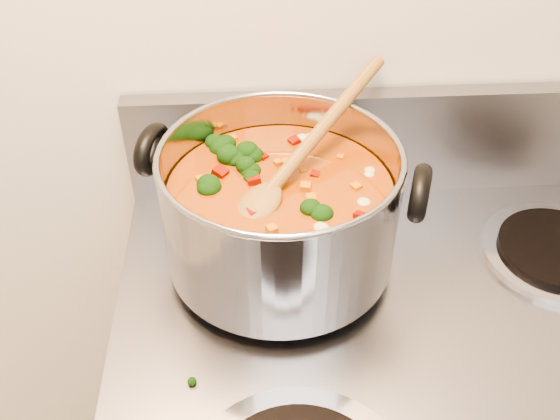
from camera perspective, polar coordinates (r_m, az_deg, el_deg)
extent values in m
cube|color=gray|center=(0.92, 10.95, 6.22)|extent=(0.78, 0.03, 0.16)
cylinder|color=#A5A5AD|center=(0.82, -0.02, -5.01)|extent=(0.20, 0.20, 0.01)
cylinder|color=black|center=(0.81, -0.02, -4.61)|extent=(0.15, 0.15, 0.01)
cylinder|color=#A5A5AD|center=(0.91, 23.94, -3.57)|extent=(0.20, 0.20, 0.01)
cylinder|color=black|center=(0.91, 24.07, -3.20)|extent=(0.15, 0.15, 0.01)
cylinder|color=#9E9DA5|center=(0.76, 0.00, 0.30)|extent=(0.29, 0.29, 0.15)
torus|color=#9E9DA5|center=(0.71, 0.00, 5.08)|extent=(0.29, 0.29, 0.01)
cylinder|color=#92490D|center=(0.78, 0.00, -1.00)|extent=(0.27, 0.27, 0.11)
torus|color=black|center=(0.78, -11.59, 5.45)|extent=(0.04, 0.08, 0.08)
torus|color=black|center=(0.71, 12.66, 1.53)|extent=(0.04, 0.08, 0.08)
ellipsoid|color=black|center=(0.72, -7.02, 0.55)|extent=(0.04, 0.04, 0.03)
ellipsoid|color=black|center=(0.75, -4.56, 2.33)|extent=(0.04, 0.04, 0.03)
ellipsoid|color=black|center=(0.78, -3.39, 4.34)|extent=(0.04, 0.04, 0.03)
ellipsoid|color=black|center=(0.78, 1.30, 4.08)|extent=(0.04, 0.04, 0.03)
ellipsoid|color=black|center=(0.68, -5.37, -1.84)|extent=(0.04, 0.04, 0.03)
ellipsoid|color=black|center=(0.78, 8.74, 3.62)|extent=(0.04, 0.04, 0.03)
ellipsoid|color=black|center=(0.72, -5.09, 0.36)|extent=(0.04, 0.04, 0.03)
ellipsoid|color=maroon|center=(0.82, 4.58, 6.36)|extent=(0.01, 0.01, 0.01)
ellipsoid|color=maroon|center=(0.76, -8.89, 2.42)|extent=(0.01, 0.01, 0.01)
ellipsoid|color=maroon|center=(0.76, -2.83, 2.97)|extent=(0.01, 0.01, 0.01)
ellipsoid|color=maroon|center=(0.73, -2.75, 1.62)|extent=(0.01, 0.01, 0.01)
ellipsoid|color=maroon|center=(0.76, -4.88, 3.15)|extent=(0.01, 0.01, 0.01)
ellipsoid|color=maroon|center=(0.80, -6.23, 5.07)|extent=(0.01, 0.01, 0.01)
ellipsoid|color=maroon|center=(0.70, 2.82, -0.33)|extent=(0.01, 0.01, 0.01)
ellipsoid|color=maroon|center=(0.69, -6.76, -1.39)|extent=(0.01, 0.01, 0.01)
ellipsoid|color=maroon|center=(0.76, 9.21, 2.63)|extent=(0.01, 0.01, 0.01)
ellipsoid|color=maroon|center=(0.65, -0.20, -4.09)|extent=(0.01, 0.01, 0.01)
ellipsoid|color=#BE660A|center=(0.76, 8.62, 2.53)|extent=(0.01, 0.01, 0.01)
ellipsoid|color=#BE660A|center=(0.76, -2.05, 3.09)|extent=(0.01, 0.01, 0.01)
ellipsoid|color=#BE660A|center=(0.71, 3.24, -0.01)|extent=(0.01, 0.01, 0.01)
ellipsoid|color=#BE660A|center=(0.67, -1.32, -2.40)|extent=(0.01, 0.01, 0.01)
ellipsoid|color=#BE660A|center=(0.79, -4.25, 4.53)|extent=(0.01, 0.01, 0.01)
ellipsoid|color=#BE660A|center=(0.80, -2.84, 5.06)|extent=(0.01, 0.01, 0.01)
ellipsoid|color=#BE660A|center=(0.78, 5.82, 3.84)|extent=(0.01, 0.01, 0.01)
ellipsoid|color=#BE660A|center=(0.83, 0.60, 6.96)|extent=(0.01, 0.01, 0.01)
ellipsoid|color=#BE660A|center=(0.83, 1.42, 6.76)|extent=(0.01, 0.01, 0.01)
ellipsoid|color=#BE660A|center=(0.74, -8.06, 1.55)|extent=(0.01, 0.01, 0.01)
ellipsoid|color=#CABF8A|center=(0.79, -7.64, 4.63)|extent=(0.02, 0.02, 0.01)
ellipsoid|color=#CABF8A|center=(0.68, -4.28, -2.40)|extent=(0.02, 0.02, 0.01)
ellipsoid|color=#CABF8A|center=(0.66, 3.44, -4.03)|extent=(0.02, 0.02, 0.01)
ellipsoid|color=#CABF8A|center=(0.66, -1.63, -3.92)|extent=(0.02, 0.02, 0.01)
ellipsoid|color=#CABF8A|center=(0.66, -3.65, -3.78)|extent=(0.02, 0.02, 0.01)
ellipsoid|color=#CABF8A|center=(0.73, -8.53, 0.69)|extent=(0.02, 0.02, 0.01)
ellipsoid|color=#CABF8A|center=(0.79, 7.64, 4.21)|extent=(0.02, 0.02, 0.01)
ellipsoid|color=#CABF8A|center=(0.83, -0.76, 6.61)|extent=(0.02, 0.02, 0.01)
ellipsoid|color=olive|center=(0.72, -2.15, 0.27)|extent=(0.09, 0.09, 0.04)
cylinder|color=olive|center=(0.78, 3.87, 7.44)|extent=(0.19, 0.22, 0.09)
ellipsoid|color=black|center=(0.68, -1.71, -17.72)|extent=(0.01, 0.01, 0.01)
ellipsoid|color=black|center=(0.93, 7.03, 1.27)|extent=(0.01, 0.01, 0.01)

